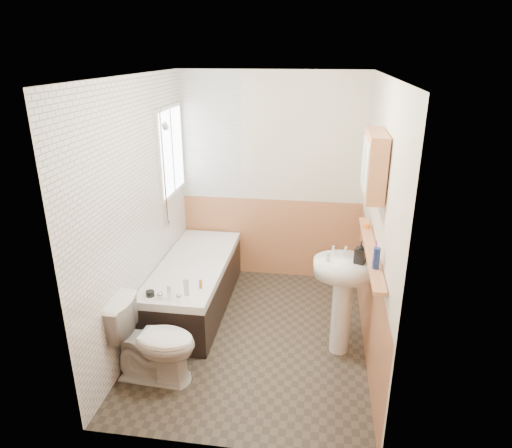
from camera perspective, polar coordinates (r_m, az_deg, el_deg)
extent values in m
plane|color=#2E2820|center=(4.74, -0.27, -13.75)|extent=(2.80, 2.80, 0.00)
plane|color=white|center=(3.90, -0.34, 18.03)|extent=(2.80, 2.80, 0.00)
cube|color=beige|center=(5.49, 1.92, 5.64)|extent=(2.20, 0.02, 2.50)
cube|color=beige|center=(2.90, -4.53, -9.11)|extent=(2.20, 0.02, 2.50)
cube|color=beige|center=(4.45, -14.58, 1.26)|extent=(0.02, 2.80, 2.50)
cube|color=beige|center=(4.15, 15.04, -0.24)|extent=(0.02, 2.80, 2.50)
cube|color=#C67E51|center=(4.46, 13.85, -9.24)|extent=(0.01, 2.80, 1.00)
cube|color=#C67E51|center=(3.36, -4.06, -20.08)|extent=(2.20, 0.01, 1.00)
cube|color=#C67E51|center=(5.71, 1.80, -1.69)|extent=(2.20, 0.01, 1.00)
cube|color=white|center=(4.44, -14.31, 1.25)|extent=(0.01, 2.80, 2.50)
cube|color=white|center=(5.48, -5.74, 10.89)|extent=(0.75, 0.01, 1.50)
cube|color=white|center=(5.19, -10.55, 8.94)|extent=(0.03, 0.79, 0.99)
cube|color=white|center=(5.18, -10.42, 8.94)|extent=(0.01, 0.70, 0.90)
cube|color=white|center=(5.18, -10.41, 8.94)|extent=(0.01, 0.04, 0.90)
cube|color=black|center=(5.14, -7.65, -7.90)|extent=(0.70, 1.80, 0.47)
cube|color=white|center=(5.01, -7.81, -5.12)|extent=(0.70, 1.80, 0.08)
cube|color=white|center=(5.01, -7.80, -5.23)|extent=(0.56, 1.66, 0.04)
cylinder|color=silver|center=(4.28, -10.80, -8.44)|extent=(0.04, 0.04, 0.14)
sphere|color=silver|center=(4.33, -11.91, -8.67)|extent=(0.06, 0.06, 0.06)
sphere|color=silver|center=(4.27, -9.61, -8.91)|extent=(0.06, 0.06, 0.06)
cylinder|color=silver|center=(4.90, -11.50, 6.87)|extent=(0.02, 0.02, 1.31)
cylinder|color=silver|center=(5.08, -11.02, 0.32)|extent=(0.05, 0.05, 0.02)
cylinder|color=silver|center=(4.80, -12.03, 13.82)|extent=(0.05, 0.05, 0.02)
cylinder|color=silver|center=(4.80, -11.31, 11.90)|extent=(0.07, 0.09, 0.09)
imported|color=white|center=(4.12, -12.75, -14.11)|extent=(0.78, 0.47, 0.74)
cylinder|color=white|center=(4.41, 10.57, -11.12)|extent=(0.18, 0.18, 0.77)
ellipsoid|color=white|center=(4.17, 11.02, -5.38)|extent=(0.56, 0.45, 0.15)
cylinder|color=silver|center=(4.21, 9.62, -3.24)|extent=(0.03, 0.03, 0.08)
cylinder|color=silver|center=(4.22, 12.53, -3.38)|extent=(0.03, 0.03, 0.08)
cylinder|color=silver|center=(4.18, 11.12, -3.03)|extent=(0.02, 0.11, 0.09)
cube|color=#C67E51|center=(4.01, 14.15, -3.14)|extent=(0.10, 1.53, 0.03)
cube|color=#C67E51|center=(3.87, 14.59, 7.18)|extent=(0.14, 0.59, 0.53)
cube|color=silver|center=(3.72, 13.66, 6.74)|extent=(0.01, 0.23, 0.40)
cube|color=silver|center=(4.00, 13.34, 7.73)|extent=(0.01, 0.23, 0.40)
cylinder|color=navy|center=(3.61, 14.81, -4.17)|extent=(0.06, 0.06, 0.17)
cone|color=purple|center=(3.67, 14.74, -3.35)|extent=(0.05, 0.05, 0.22)
cylinder|color=orange|center=(4.44, 13.66, -0.19)|extent=(0.07, 0.07, 0.04)
imported|color=black|center=(4.09, 12.88, -4.18)|extent=(0.16, 0.22, 0.09)
cylinder|color=silver|center=(4.07, 8.97, -4.08)|extent=(0.03, 0.03, 0.09)
cube|color=silver|center=(4.31, -8.70, -7.80)|extent=(0.05, 0.04, 0.18)
cylinder|color=black|center=(4.40, -13.09, -8.47)|extent=(0.10, 0.10, 0.05)
cylinder|color=orange|center=(4.44, -6.94, -7.48)|extent=(0.04, 0.04, 0.09)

